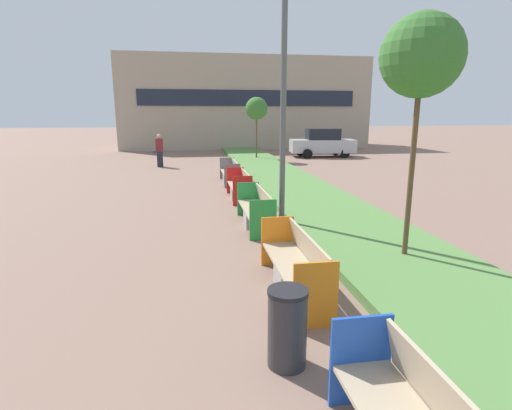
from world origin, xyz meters
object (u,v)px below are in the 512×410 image
(litter_bin, at_px, (287,328))
(parked_car_distant, at_px, (322,143))
(bench_grey_frame, at_px, (230,174))
(pedestrian_walking, at_px, (159,150))
(sapling_tree_far, at_px, (257,109))
(bench_orange_frame, at_px, (295,269))
(bench_red_frame, at_px, (240,188))
(bench_green_frame, at_px, (256,212))
(street_lamp_post, at_px, (284,59))
(sapling_tree_near, at_px, (422,57))

(litter_bin, bearing_deg, parked_car_distant, 70.52)
(bench_grey_frame, bearing_deg, pedestrian_walking, 119.42)
(sapling_tree_far, bearing_deg, parked_car_distant, 16.17)
(litter_bin, bearing_deg, bench_orange_frame, 72.47)
(bench_red_frame, relative_size, parked_car_distant, 0.49)
(bench_green_frame, xyz_separation_m, pedestrian_walking, (-3.25, 12.36, 0.51))
(bench_green_frame, xyz_separation_m, bench_red_frame, (-0.00, 3.41, -0.01))
(bench_red_frame, height_order, sapling_tree_far, sapling_tree_far)
(bench_green_frame, distance_m, bench_red_frame, 3.41)
(litter_bin, xyz_separation_m, street_lamp_post, (1.21, 5.55, 3.59))
(bench_green_frame, bearing_deg, litter_bin, -95.92)
(litter_bin, relative_size, pedestrian_walking, 0.53)
(bench_green_frame, xyz_separation_m, parked_car_distant, (7.07, 15.90, 0.54))
(bench_red_frame, height_order, pedestrian_walking, pedestrian_walking)
(sapling_tree_near, bearing_deg, pedestrian_walking, 110.23)
(litter_bin, bearing_deg, pedestrian_walking, 98.31)
(bench_orange_frame, xyz_separation_m, bench_grey_frame, (-0.00, 10.48, -0.00))
(parked_car_distant, bearing_deg, sapling_tree_far, -157.80)
(bench_red_frame, distance_m, parked_car_distant, 14.37)
(bench_orange_frame, bearing_deg, parked_car_distant, 70.33)
(bench_green_frame, xyz_separation_m, street_lamp_post, (0.61, -0.24, 3.68))
(bench_green_frame, distance_m, sapling_tree_far, 15.00)
(sapling_tree_near, height_order, sapling_tree_far, sapling_tree_near)
(street_lamp_post, bearing_deg, bench_green_frame, 158.64)
(street_lamp_post, xyz_separation_m, parked_car_distant, (6.46, 16.14, -3.15))
(street_lamp_post, distance_m, parked_car_distant, 17.67)
(bench_grey_frame, relative_size, litter_bin, 2.49)
(bench_orange_frame, height_order, parked_car_distant, parked_car_distant)
(pedestrian_walking, bearing_deg, bench_grey_frame, -60.58)
(sapling_tree_near, relative_size, pedestrian_walking, 2.59)
(bench_green_frame, bearing_deg, parked_car_distant, 66.02)
(sapling_tree_far, bearing_deg, bench_red_frame, -102.22)
(bench_orange_frame, xyz_separation_m, sapling_tree_far, (2.41, 18.43, 2.73))
(bench_orange_frame, distance_m, bench_red_frame, 7.29)
(bench_red_frame, bearing_deg, parked_car_distant, 60.48)
(sapling_tree_near, xyz_separation_m, parked_car_distant, (4.66, 18.90, -2.86))
(pedestrian_walking, bearing_deg, parked_car_distant, 18.94)
(bench_grey_frame, bearing_deg, sapling_tree_far, 73.12)
(pedestrian_walking, bearing_deg, bench_green_frame, -75.27)
(litter_bin, relative_size, sapling_tree_far, 0.24)
(pedestrian_walking, bearing_deg, litter_bin, -81.69)
(bench_orange_frame, relative_size, litter_bin, 2.59)
(bench_green_frame, xyz_separation_m, litter_bin, (-0.60, -5.78, 0.09))
(sapling_tree_far, bearing_deg, bench_grey_frame, -106.88)
(bench_red_frame, relative_size, litter_bin, 2.29)
(bench_grey_frame, xyz_separation_m, pedestrian_walking, (-3.25, 5.76, 0.52))
(bench_red_frame, xyz_separation_m, pedestrian_walking, (-3.25, 8.95, 0.52))
(bench_green_frame, bearing_deg, bench_red_frame, 90.05)
(bench_orange_frame, bearing_deg, sapling_tree_far, 82.55)
(bench_red_frame, relative_size, sapling_tree_near, 0.47)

